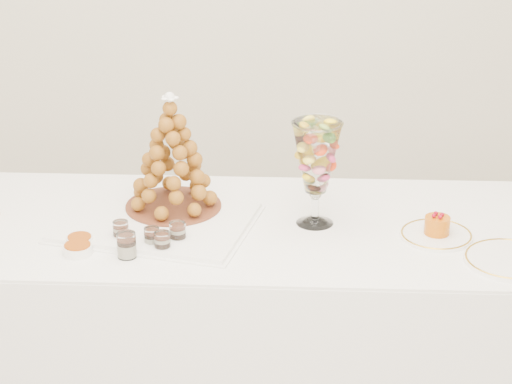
{
  "coord_description": "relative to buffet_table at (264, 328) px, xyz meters",
  "views": [
    {
      "loc": [
        0.05,
        -2.44,
        2.1
      ],
      "look_at": [
        0.09,
        0.22,
        0.93
      ],
      "focal_mm": 70.0,
      "sensor_mm": 36.0,
      "label": 1
    }
  ],
  "objects": [
    {
      "name": "buffet_table",
      "position": [
        0.0,
        0.0,
        0.0
      ],
      "size": [
        2.01,
        0.9,
        0.75
      ],
      "rotation": [
        0.0,
        0.0,
        -0.06
      ],
      "color": "white",
      "rests_on": "ground"
    },
    {
      "name": "lace_tray",
      "position": [
        -0.34,
        0.01,
        0.38
      ],
      "size": [
        0.67,
        0.57,
        0.02
      ],
      "primitive_type": "cube",
      "rotation": [
        0.0,
        0.0,
        -0.29
      ],
      "color": "white",
      "rests_on": "buffet_table"
    },
    {
      "name": "macaron_vase",
      "position": [
        0.16,
        0.02,
        0.59
      ],
      "size": [
        0.15,
        0.15,
        0.33
      ],
      "color": "white",
      "rests_on": "buffet_table"
    },
    {
      "name": "cake_plate",
      "position": [
        0.53,
        -0.09,
        0.38
      ],
      "size": [
        0.22,
        0.22,
        0.01
      ],
      "primitive_type": "cylinder",
      "color": "white",
      "rests_on": "buffet_table"
    },
    {
      "name": "spare_plate",
      "position": [
        0.71,
        -0.25,
        0.38
      ],
      "size": [
        0.27,
        0.27,
        0.01
      ],
      "primitive_type": "cylinder",
      "color": "white",
      "rests_on": "buffet_table"
    },
    {
      "name": "verrine_a",
      "position": [
        -0.44,
        -0.1,
        0.4
      ],
      "size": [
        0.06,
        0.06,
        0.06
      ],
      "primitive_type": "cylinder",
      "rotation": [
        0.0,
        0.0,
        0.29
      ],
      "color": "white",
      "rests_on": "buffet_table"
    },
    {
      "name": "verrine_b",
      "position": [
        -0.34,
        -0.15,
        0.4
      ],
      "size": [
        0.06,
        0.06,
        0.06
      ],
      "primitive_type": "cylinder",
      "rotation": [
        0.0,
        0.0,
        -0.3
      ],
      "color": "white",
      "rests_on": "buffet_table"
    },
    {
      "name": "verrine_c",
      "position": [
        -0.26,
        -0.12,
        0.41
      ],
      "size": [
        0.05,
        0.05,
        0.07
      ],
      "primitive_type": "cylinder",
      "rotation": [
        0.0,
        0.0,
        -0.1
      ],
      "color": "white",
      "rests_on": "buffet_table"
    },
    {
      "name": "verrine_d",
      "position": [
        -0.41,
        -0.21,
        0.41
      ],
      "size": [
        0.07,
        0.07,
        0.08
      ],
      "primitive_type": "cylinder",
      "rotation": [
        0.0,
        0.0,
        -0.27
      ],
      "color": "white",
      "rests_on": "buffet_table"
    },
    {
      "name": "verrine_e",
      "position": [
        -0.31,
        -0.18,
        0.41
      ],
      "size": [
        0.06,
        0.06,
        0.07
      ],
      "primitive_type": "cylinder",
      "rotation": [
        0.0,
        0.0,
        -0.22
      ],
      "color": "white",
      "rests_on": "buffet_table"
    },
    {
      "name": "ramekin_back",
      "position": [
        -0.56,
        -0.13,
        0.39
      ],
      "size": [
        0.08,
        0.08,
        0.02
      ],
      "primitive_type": "cylinder",
      "color": "white",
      "rests_on": "buffet_table"
    },
    {
      "name": "ramekin_front",
      "position": [
        -0.56,
        -0.19,
        0.39
      ],
      "size": [
        0.09,
        0.09,
        0.03
      ],
      "primitive_type": "cylinder",
      "color": "white",
      "rests_on": "buffet_table"
    },
    {
      "name": "croquembouche",
      "position": [
        -0.29,
        0.1,
        0.58
      ],
      "size": [
        0.31,
        0.31,
        0.38
      ],
      "rotation": [
        0.0,
        0.0,
        0.08
      ],
      "color": "brown",
      "rests_on": "lace_tray"
    },
    {
      "name": "mousse_cake",
      "position": [
        0.53,
        -0.08,
        0.41
      ],
      "size": [
        0.08,
        0.08,
        0.07
      ],
      "color": "#C55B09",
      "rests_on": "cake_plate"
    }
  ]
}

